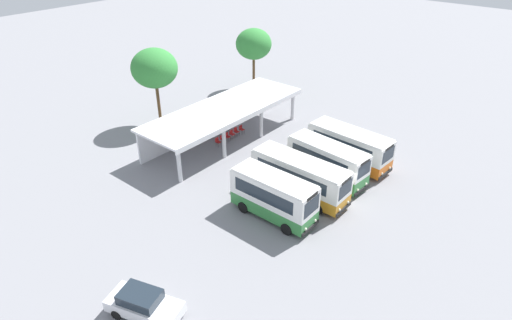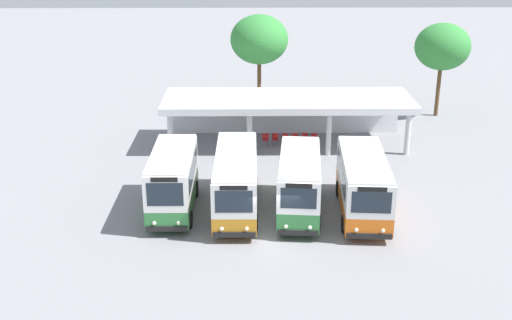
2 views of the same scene
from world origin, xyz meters
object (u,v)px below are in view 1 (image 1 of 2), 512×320
(waiting_chair_end_by_column, at_px, (218,141))
(waiting_chair_middle_seat, at_px, (227,136))
(city_bus_second_in_row, at_px, (300,176))
(waiting_chair_second_from_end, at_px, (222,138))
(parked_car_flank, at_px, (144,304))
(waiting_chair_fourth_seat, at_px, (232,133))
(waiting_chair_far_end_seat, at_px, (241,129))
(city_bus_middle_cream, at_px, (327,161))
(city_bus_nearest_orange, at_px, (274,195))
(city_bus_fourth_amber, at_px, (349,146))
(waiting_chair_fifth_seat, at_px, (236,131))

(waiting_chair_end_by_column, bearing_deg, waiting_chair_middle_seat, 1.60)
(city_bus_second_in_row, bearing_deg, waiting_chair_second_from_end, 76.40)
(city_bus_second_in_row, distance_m, parked_car_flank, 15.07)
(waiting_chair_fourth_seat, height_order, waiting_chair_far_end_seat, same)
(waiting_chair_middle_seat, bearing_deg, city_bus_middle_cream, -89.38)
(city_bus_nearest_orange, height_order, waiting_chair_end_by_column, city_bus_nearest_orange)
(waiting_chair_second_from_end, height_order, waiting_chair_middle_seat, same)
(city_bus_fourth_amber, height_order, waiting_chair_middle_seat, city_bus_fourth_amber)
(city_bus_nearest_orange, bearing_deg, waiting_chair_far_end_seat, 50.91)
(waiting_chair_second_from_end, relative_size, waiting_chair_fifth_seat, 1.00)
(city_bus_nearest_orange, height_order, waiting_chair_fourth_seat, city_bus_nearest_orange)
(waiting_chair_fourth_seat, bearing_deg, parked_car_flank, -150.48)
(parked_car_flank, height_order, waiting_chair_second_from_end, parked_car_flank)
(city_bus_second_in_row, bearing_deg, waiting_chair_end_by_column, 79.91)
(parked_car_flank, bearing_deg, waiting_chair_second_from_end, 31.36)
(parked_car_flank, height_order, waiting_chair_fourth_seat, parked_car_flank)
(city_bus_second_in_row, height_order, waiting_chair_fifth_seat, city_bus_second_in_row)
(city_bus_second_in_row, bearing_deg, waiting_chair_fifth_seat, 66.60)
(city_bus_middle_cream, bearing_deg, waiting_chair_end_by_column, 97.75)
(city_bus_second_in_row, xyz_separation_m, waiting_chair_fourth_seat, (3.98, 10.73, -1.27))
(city_bus_nearest_orange, bearing_deg, waiting_chair_fourth_seat, 55.69)
(waiting_chair_far_end_seat, bearing_deg, waiting_chair_second_from_end, 179.87)
(city_bus_middle_cream, relative_size, waiting_chair_fifth_seat, 8.25)
(city_bus_fourth_amber, relative_size, waiting_chair_fifth_seat, 8.82)
(city_bus_fourth_amber, bearing_deg, waiting_chair_fifth_seat, 100.70)
(city_bus_nearest_orange, relative_size, waiting_chair_end_by_column, 7.61)
(city_bus_nearest_orange, height_order, city_bus_second_in_row, city_bus_nearest_orange)
(city_bus_fourth_amber, height_order, parked_car_flank, city_bus_fourth_amber)
(city_bus_fourth_amber, relative_size, waiting_chair_second_from_end, 8.82)
(city_bus_second_in_row, xyz_separation_m, waiting_chair_far_end_seat, (5.36, 10.71, -1.27))
(waiting_chair_end_by_column, distance_m, waiting_chair_middle_seat, 1.39)
(city_bus_nearest_orange, height_order, waiting_chair_far_end_seat, city_bus_nearest_orange)
(city_bus_second_in_row, height_order, city_bus_middle_cream, city_bus_middle_cream)
(city_bus_second_in_row, height_order, waiting_chair_end_by_column, city_bus_second_in_row)
(waiting_chair_fifth_seat, bearing_deg, waiting_chair_far_end_seat, -6.79)
(city_bus_middle_cream, distance_m, waiting_chair_fifth_seat, 11.33)
(waiting_chair_end_by_column, height_order, waiting_chair_far_end_seat, same)
(waiting_chair_middle_seat, distance_m, waiting_chair_fourth_seat, 0.69)
(waiting_chair_far_end_seat, bearing_deg, waiting_chair_fourth_seat, 178.86)
(city_bus_fourth_amber, height_order, waiting_chair_far_end_seat, city_bus_fourth_amber)
(waiting_chair_middle_seat, xyz_separation_m, waiting_chair_fourth_seat, (0.69, 0.02, 0.00))
(city_bus_nearest_orange, height_order, parked_car_flank, city_bus_nearest_orange)
(city_bus_nearest_orange, xyz_separation_m, city_bus_second_in_row, (3.41, 0.08, -0.07))
(city_bus_middle_cream, height_order, waiting_chair_fifth_seat, city_bus_middle_cream)
(waiting_chair_middle_seat, xyz_separation_m, waiting_chair_far_end_seat, (2.08, -0.00, 0.00))
(city_bus_second_in_row, bearing_deg, city_bus_nearest_orange, -178.58)
(waiting_chair_end_by_column, bearing_deg, city_bus_fourth_amber, -66.34)
(waiting_chair_end_by_column, distance_m, waiting_chair_second_from_end, 0.69)
(city_bus_second_in_row, distance_m, waiting_chair_middle_seat, 11.28)
(waiting_chair_fifth_seat, bearing_deg, city_bus_second_in_row, -113.40)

